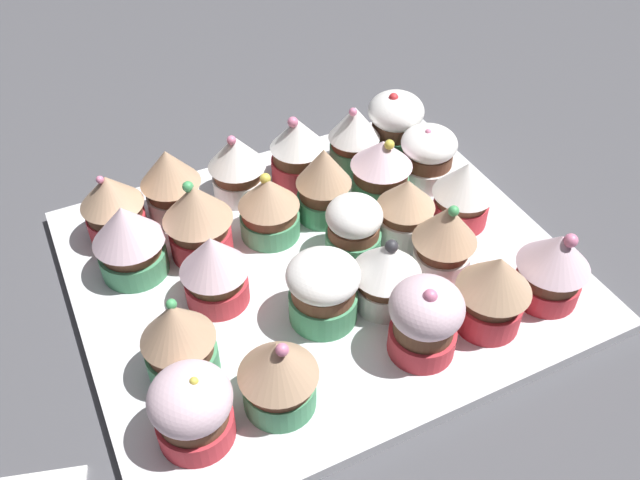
{
  "coord_description": "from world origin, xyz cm",
  "views": [
    {
      "loc": [
        19.68,
        40.24,
        45.94
      ],
      "look_at": [
        0.0,
        0.0,
        4.2
      ],
      "focal_mm": 37.9,
      "sensor_mm": 36.0,
      "label": 1
    }
  ],
  "objects_px": {
    "cupcake_11": "(129,239)",
    "cupcake_14": "(353,227)",
    "cupcake_0": "(395,123)",
    "cupcake_7": "(381,169)",
    "cupcake_13": "(403,206)",
    "cupcake_10": "(198,219)",
    "cupcake_4": "(171,183)",
    "cupcake_8": "(324,183)",
    "cupcake_9": "(269,207)",
    "cupcake_5": "(113,206)",
    "cupcake_15": "(213,266)",
    "cupcake_1": "(354,136)",
    "cupcake_23": "(278,373)",
    "cupcake_12": "(463,192)",
    "cupcake_18": "(323,289)",
    "cupcake_21": "(493,290)",
    "cupcake_16": "(445,239)",
    "cupcake_3": "(237,165)",
    "cupcake_19": "(179,340)",
    "cupcake_22": "(425,318)",
    "baking_tray": "(320,268)",
    "cupcake_24": "(192,408)",
    "cupcake_2": "(298,150)",
    "cupcake_17": "(386,273)",
    "cupcake_6": "(428,155)",
    "cupcake_20": "(553,265)"
  },
  "relations": [
    {
      "from": "cupcake_3",
      "to": "cupcake_12",
      "type": "height_order",
      "value": "cupcake_3"
    },
    {
      "from": "cupcake_15",
      "to": "cupcake_14",
      "type": "bearing_deg",
      "value": 179.2
    },
    {
      "from": "cupcake_2",
      "to": "cupcake_24",
      "type": "distance_m",
      "value": 0.31
    },
    {
      "from": "cupcake_3",
      "to": "cupcake_21",
      "type": "height_order",
      "value": "cupcake_21"
    },
    {
      "from": "cupcake_12",
      "to": "cupcake_9",
      "type": "bearing_deg",
      "value": -20.31
    },
    {
      "from": "cupcake_2",
      "to": "cupcake_16",
      "type": "relative_size",
      "value": 0.99
    },
    {
      "from": "cupcake_7",
      "to": "cupcake_9",
      "type": "relative_size",
      "value": 1.06
    },
    {
      "from": "cupcake_20",
      "to": "cupcake_21",
      "type": "distance_m",
      "value": 0.07
    },
    {
      "from": "cupcake_5",
      "to": "cupcake_15",
      "type": "relative_size",
      "value": 1.02
    },
    {
      "from": "cupcake_2",
      "to": "cupcake_4",
      "type": "bearing_deg",
      "value": -0.42
    },
    {
      "from": "cupcake_13",
      "to": "cupcake_10",
      "type": "bearing_deg",
      "value": -17.72
    },
    {
      "from": "cupcake_8",
      "to": "cupcake_17",
      "type": "bearing_deg",
      "value": 88.13
    },
    {
      "from": "cupcake_16",
      "to": "cupcake_14",
      "type": "bearing_deg",
      "value": -44.37
    },
    {
      "from": "cupcake_4",
      "to": "cupcake_20",
      "type": "height_order",
      "value": "cupcake_4"
    },
    {
      "from": "cupcake_9",
      "to": "cupcake_14",
      "type": "bearing_deg",
      "value": 135.73
    },
    {
      "from": "cupcake_5",
      "to": "cupcake_11",
      "type": "relative_size",
      "value": 0.99
    },
    {
      "from": "cupcake_5",
      "to": "cupcake_14",
      "type": "relative_size",
      "value": 1.18
    },
    {
      "from": "cupcake_7",
      "to": "cupcake_3",
      "type": "bearing_deg",
      "value": -28.39
    },
    {
      "from": "cupcake_12",
      "to": "cupcake_22",
      "type": "relative_size",
      "value": 0.91
    },
    {
      "from": "cupcake_0",
      "to": "cupcake_10",
      "type": "distance_m",
      "value": 0.25
    },
    {
      "from": "cupcake_3",
      "to": "cupcake_11",
      "type": "distance_m",
      "value": 0.14
    },
    {
      "from": "cupcake_15",
      "to": "cupcake_0",
      "type": "bearing_deg",
      "value": -154.44
    },
    {
      "from": "cupcake_11",
      "to": "cupcake_14",
      "type": "bearing_deg",
      "value": 160.9
    },
    {
      "from": "cupcake_11",
      "to": "cupcake_21",
      "type": "bearing_deg",
      "value": 142.52
    },
    {
      "from": "cupcake_9",
      "to": "cupcake_10",
      "type": "distance_m",
      "value": 0.07
    },
    {
      "from": "cupcake_4",
      "to": "cupcake_14",
      "type": "bearing_deg",
      "value": 137.25
    },
    {
      "from": "cupcake_0",
      "to": "cupcake_7",
      "type": "bearing_deg",
      "value": 49.76
    },
    {
      "from": "baking_tray",
      "to": "cupcake_24",
      "type": "height_order",
      "value": "cupcake_24"
    },
    {
      "from": "cupcake_2",
      "to": "cupcake_19",
      "type": "bearing_deg",
      "value": 45.12
    },
    {
      "from": "cupcake_3",
      "to": "cupcake_14",
      "type": "distance_m",
      "value": 0.14
    },
    {
      "from": "cupcake_0",
      "to": "cupcake_4",
      "type": "distance_m",
      "value": 0.25
    },
    {
      "from": "cupcake_10",
      "to": "cupcake_11",
      "type": "relative_size",
      "value": 1.1
    },
    {
      "from": "cupcake_0",
      "to": "cupcake_18",
      "type": "xyz_separation_m",
      "value": [
        0.18,
        0.18,
        -0.0
      ]
    },
    {
      "from": "baking_tray",
      "to": "cupcake_23",
      "type": "height_order",
      "value": "cupcake_23"
    },
    {
      "from": "cupcake_15",
      "to": "cupcake_23",
      "type": "distance_m",
      "value": 0.13
    },
    {
      "from": "cupcake_3",
      "to": "cupcake_18",
      "type": "bearing_deg",
      "value": 91.39
    },
    {
      "from": "cupcake_19",
      "to": "cupcake_21",
      "type": "distance_m",
      "value": 0.26
    },
    {
      "from": "cupcake_12",
      "to": "cupcake_18",
      "type": "relative_size",
      "value": 1.06
    },
    {
      "from": "cupcake_7",
      "to": "cupcake_8",
      "type": "bearing_deg",
      "value": -1.84
    },
    {
      "from": "cupcake_6",
      "to": "cupcake_22",
      "type": "relative_size",
      "value": 0.85
    },
    {
      "from": "cupcake_5",
      "to": "cupcake_21",
      "type": "distance_m",
      "value": 0.36
    },
    {
      "from": "cupcake_12",
      "to": "cupcake_4",
      "type": "bearing_deg",
      "value": -27.62
    },
    {
      "from": "cupcake_3",
      "to": "cupcake_7",
      "type": "height_order",
      "value": "same"
    },
    {
      "from": "cupcake_9",
      "to": "cupcake_19",
      "type": "distance_m",
      "value": 0.18
    },
    {
      "from": "cupcake_19",
      "to": "cupcake_23",
      "type": "bearing_deg",
      "value": 133.6
    },
    {
      "from": "cupcake_1",
      "to": "cupcake_23",
      "type": "height_order",
      "value": "same"
    },
    {
      "from": "cupcake_12",
      "to": "cupcake_19",
      "type": "height_order",
      "value": "cupcake_19"
    },
    {
      "from": "cupcake_6",
      "to": "cupcake_11",
      "type": "distance_m",
      "value": 0.31
    },
    {
      "from": "cupcake_0",
      "to": "cupcake_22",
      "type": "relative_size",
      "value": 1.0
    },
    {
      "from": "cupcake_22",
      "to": "cupcake_14",
      "type": "bearing_deg",
      "value": -91.75
    }
  ]
}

